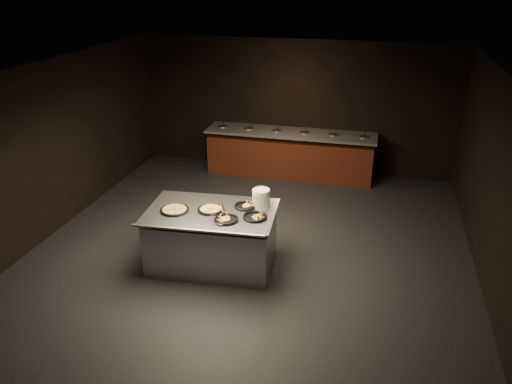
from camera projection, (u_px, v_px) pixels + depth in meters
The scene contains 11 objects.
room at pixel (248, 172), 7.45m from camera, with size 7.02×8.02×2.92m.
salad_bar at pixel (290, 157), 11.02m from camera, with size 3.70×0.83×1.18m.
serving_counter at pixel (212, 239), 7.64m from camera, with size 2.01×1.37×0.92m.
plate_stack at pixel (261, 198), 7.52m from camera, with size 0.26×0.26×0.28m, color white.
pan_veggie_whole at pixel (175, 210), 7.43m from camera, with size 0.43×0.43×0.04m.
pan_cheese_whole at pixel (211, 209), 7.45m from camera, with size 0.39×0.39×0.04m.
pan_cheese_slices_a at pixel (245, 206), 7.56m from camera, with size 0.34×0.34×0.04m.
pan_cheese_slices_b at pixel (226, 219), 7.15m from camera, with size 0.35×0.35×0.04m.
pan_veggie_slices at pixel (255, 217), 7.23m from camera, with size 0.36×0.36×0.04m.
server_left at pixel (223, 208), 7.36m from camera, with size 0.24×0.26×0.16m.
server_right at pixel (216, 217), 7.09m from camera, with size 0.28×0.24×0.16m.
Camera 1 is at (1.81, -6.69, 4.21)m, focal length 35.00 mm.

